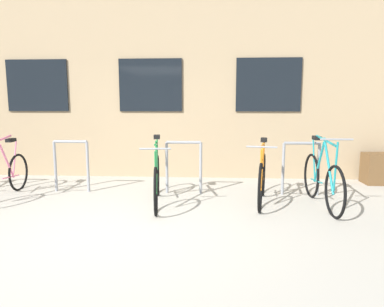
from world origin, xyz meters
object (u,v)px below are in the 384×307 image
bicycle_green (157,179)px  bicycle_teal (322,180)px  bicycle_orange (262,178)px  bicycle_pink (2,175)px  planter_box (382,169)px

bicycle_green → bicycle_teal: 2.54m
bicycle_orange → bicycle_green: bearing=-174.2°
bicycle_pink → bicycle_orange: bicycle_pink is taller
bicycle_green → planter_box: 4.47m
bicycle_green → bicycle_orange: bearing=5.8°
bicycle_teal → planter_box: 2.27m
bicycle_pink → bicycle_green: bicycle_pink is taller
bicycle_pink → bicycle_green: bearing=-3.4°
bicycle_green → bicycle_orange: size_ratio=1.07×
planter_box → bicycle_pink: bearing=-168.1°
bicycle_orange → planter_box: bicycle_orange is taller
bicycle_green → bicycle_orange: 1.66m
bicycle_green → bicycle_pink: bearing=176.6°
bicycle_green → planter_box: bearing=20.9°
bicycle_pink → bicycle_teal: 5.16m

